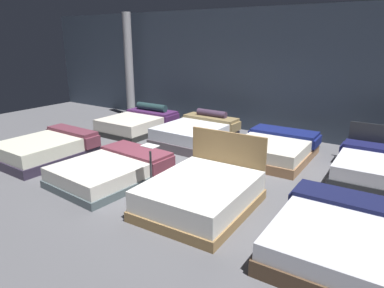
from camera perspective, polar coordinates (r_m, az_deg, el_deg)
ground_plane at (r=7.34m, az=0.54°, el=-4.42°), size 18.00×18.00×0.02m
showroom_back_wall at (r=10.09m, az=12.37°, el=11.49°), size 18.00×0.06×3.50m
bed_0 at (r=8.54m, az=-22.88°, el=-0.78°), size 1.55×1.97×0.58m
bed_1 at (r=6.97m, az=-13.06°, el=-4.19°), size 1.69×2.19×0.46m
bed_2 at (r=5.68m, az=1.58°, el=-8.27°), size 1.63×2.01×1.10m
bed_3 at (r=5.02m, az=23.49°, el=-13.94°), size 1.72×2.16×0.51m
bed_4 at (r=10.46m, az=-8.82°, el=3.52°), size 1.62×2.16×0.74m
bed_5 at (r=9.16m, az=0.73°, el=1.87°), size 1.66×2.12×0.76m
bed_6 at (r=8.20m, az=13.57°, el=-0.69°), size 1.66×2.11×0.53m
bed_7 at (r=7.84m, az=28.26°, el=-3.30°), size 1.58×1.98×0.89m
price_sign at (r=6.17m, az=-6.79°, el=-5.30°), size 0.28×0.24×0.92m
support_pillar at (r=12.35m, az=-10.42°, el=12.61°), size 0.29×0.29×3.50m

